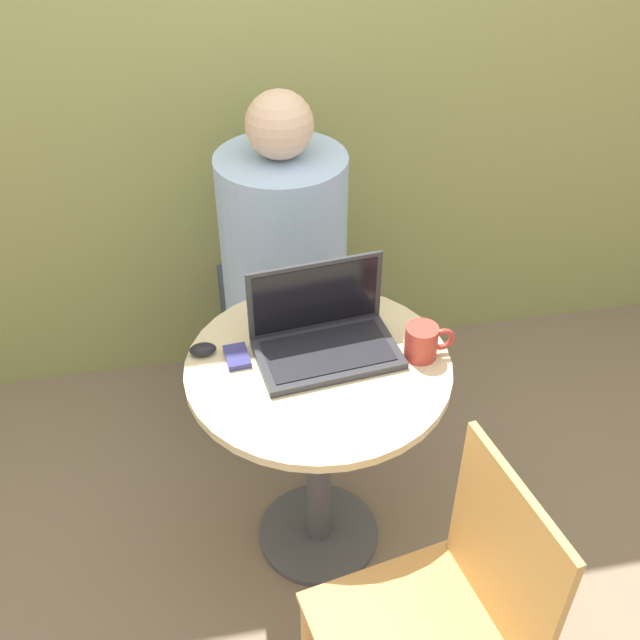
# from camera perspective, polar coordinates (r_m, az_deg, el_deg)

# --- Properties ---
(ground_plane) EXTENTS (12.00, 12.00, 0.00)m
(ground_plane) POSITION_cam_1_polar(r_m,az_deg,el_deg) (2.45, -0.11, -16.04)
(ground_plane) COLOR #7F6B56
(back_wall) EXTENTS (7.00, 0.05, 2.60)m
(back_wall) POSITION_cam_1_polar(r_m,az_deg,el_deg) (2.47, -4.62, 21.79)
(back_wall) COLOR #939956
(back_wall) RESTS_ON ground_plane
(round_table) EXTENTS (0.69, 0.69, 0.72)m
(round_table) POSITION_cam_1_polar(r_m,az_deg,el_deg) (2.05, -0.12, -7.27)
(round_table) COLOR #4C4C51
(round_table) RESTS_ON ground_plane
(laptop) EXTENTS (0.38, 0.26, 0.22)m
(laptop) POSITION_cam_1_polar(r_m,az_deg,el_deg) (1.93, 0.27, -1.09)
(laptop) COLOR #2D2D33
(laptop) RESTS_ON round_table
(cell_phone) EXTENTS (0.07, 0.09, 0.02)m
(cell_phone) POSITION_cam_1_polar(r_m,az_deg,el_deg) (1.94, -6.34, -2.78)
(cell_phone) COLOR navy
(cell_phone) RESTS_ON round_table
(computer_mouse) EXTENTS (0.07, 0.05, 0.03)m
(computer_mouse) POSITION_cam_1_polar(r_m,az_deg,el_deg) (1.96, -8.92, -2.23)
(computer_mouse) COLOR black
(computer_mouse) RESTS_ON round_table
(coffee_cup) EXTENTS (0.13, 0.08, 0.09)m
(coffee_cup) POSITION_cam_1_polar(r_m,az_deg,el_deg) (1.93, 7.86, -1.65)
(coffee_cup) COLOR #B2382D
(coffee_cup) RESTS_ON round_table
(chair_empty) EXTENTS (0.47, 0.47, 0.87)m
(chair_empty) POSITION_cam_1_polar(r_m,az_deg,el_deg) (1.79, 9.29, -22.09)
(chair_empty) COLOR tan
(chair_empty) RESTS_ON ground_plane
(person_seated) EXTENTS (0.41, 0.63, 1.22)m
(person_seated) POSITION_cam_1_polar(r_m,az_deg,el_deg) (2.55, -2.89, 2.39)
(person_seated) COLOR #3D4766
(person_seated) RESTS_ON ground_plane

